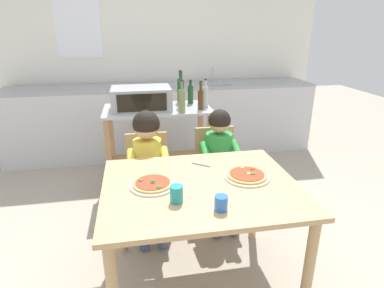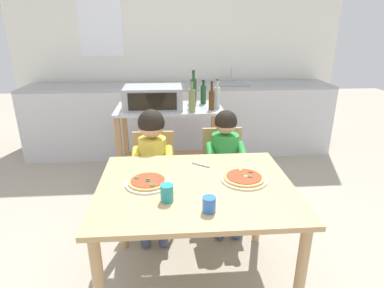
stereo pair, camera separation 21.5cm
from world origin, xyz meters
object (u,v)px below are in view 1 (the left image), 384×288
bottle_dark_olive_oil (181,92)px  drinking_cup_blue (221,203)px  drinking_cup_teal (177,194)px  serving_spoon (201,164)px  bottle_tall_green_wine (201,99)px  dining_chair_right (216,167)px  child_in_yellow_shirt (148,158)px  pizza_plate_white (153,184)px  bottle_clear_vinegar (205,96)px  dining_table (201,199)px  toaster_oven (141,98)px  kitchen_island_cart (159,136)px  bottle_brown_beer (182,100)px  bottle_squat_spirits (191,94)px  bottle_slim_sauce (180,89)px  dining_chair_left (149,176)px  child_in_green_shirt (220,156)px  pizza_plate_cream (247,176)px

bottle_dark_olive_oil → drinking_cup_blue: size_ratio=4.18×
drinking_cup_teal → serving_spoon: bearing=62.9°
bottle_tall_green_wine → dining_chair_right: size_ratio=0.34×
child_in_yellow_shirt → drinking_cup_blue: bearing=-69.9°
dining_chair_right → pizza_plate_white: dining_chair_right is taller
bottle_clear_vinegar → dining_table: 1.41m
bottle_clear_vinegar → child_in_yellow_shirt: size_ratio=0.27×
toaster_oven → bottle_tall_green_wine: 0.57m
child_in_yellow_shirt → serving_spoon: (0.35, -0.33, 0.07)m
kitchen_island_cart → pizza_plate_white: 1.37m
bottle_brown_beer → drinking_cup_blue: 1.48m
bottle_squat_spirits → bottle_slim_sauce: bottle_slim_sauce is taller
bottle_brown_beer → dining_chair_left: bearing=-128.6°
kitchen_island_cart → dining_chair_right: kitchen_island_cart is taller
child_in_yellow_shirt → dining_chair_right: bearing=16.2°
bottle_brown_beer → child_in_yellow_shirt: bearing=-122.3°
bottle_tall_green_wine → child_in_yellow_shirt: bearing=-130.5°
bottle_squat_spirits → drinking_cup_teal: size_ratio=2.50×
bottle_squat_spirits → kitchen_island_cart: bearing=-158.4°
dining_chair_left → drinking_cup_blue: 1.12m
child_in_green_shirt → drinking_cup_teal: bearing=-119.8°
bottle_tall_green_wine → pizza_plate_cream: (0.05, -1.21, -0.23)m
bottle_slim_sauce → bottle_brown_beer: bearing=-96.4°
bottle_tall_green_wine → bottle_slim_sauce: (-0.14, 0.35, 0.03)m
bottle_squat_spirits → bottle_tall_green_wine: (0.05, -0.27, 0.00)m
toaster_oven → dining_chair_left: (0.01, -0.63, -0.51)m
dining_chair_right → bottle_squat_spirits: bearing=97.4°
dining_chair_left → child_in_green_shirt: size_ratio=0.81×
dining_chair_left → pizza_plate_cream: (0.59, -0.69, 0.28)m
toaster_oven → bottle_tall_green_wine: bottle_tall_green_wine is taller
bottle_dark_olive_oil → drinking_cup_blue: bearing=-91.7°
bottle_squat_spirits → bottle_slim_sauce: 0.13m
bottle_tall_green_wine → dining_table: 1.32m
dining_chair_left → serving_spoon: bearing=-52.5°
kitchen_island_cart → bottle_squat_spirits: bottle_squat_spirits is taller
toaster_oven → bottle_dark_olive_oil: size_ratio=1.61×
kitchen_island_cart → dining_chair_right: (0.45, -0.60, -0.11)m
bottle_dark_olive_oil → pizza_plate_cream: (0.21, -1.36, -0.27)m
toaster_oven → drinking_cup_teal: toaster_oven is taller
drinking_cup_teal → kitchen_island_cart: bearing=89.1°
bottle_brown_beer → bottle_dark_olive_oil: bearing=82.9°
bottle_tall_green_wine → serving_spoon: 1.02m
bottle_slim_sauce → pizza_plate_white: bearing=-104.4°
bottle_squat_spirits → dining_chair_right: bearing=-82.6°
child_in_yellow_shirt → drinking_cup_teal: bearing=-81.6°
dining_chair_left → child_in_green_shirt: child_in_green_shirt is taller
dining_table → bottle_clear_vinegar: bearing=76.4°
bottle_brown_beer → dining_table: bottle_brown_beer is taller
kitchen_island_cart → bottle_brown_beer: 0.51m
kitchen_island_cart → bottle_dark_olive_oil: size_ratio=3.02×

